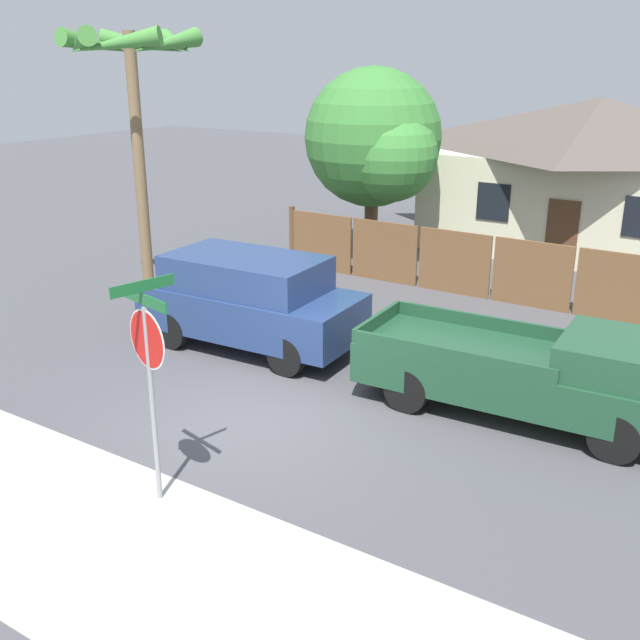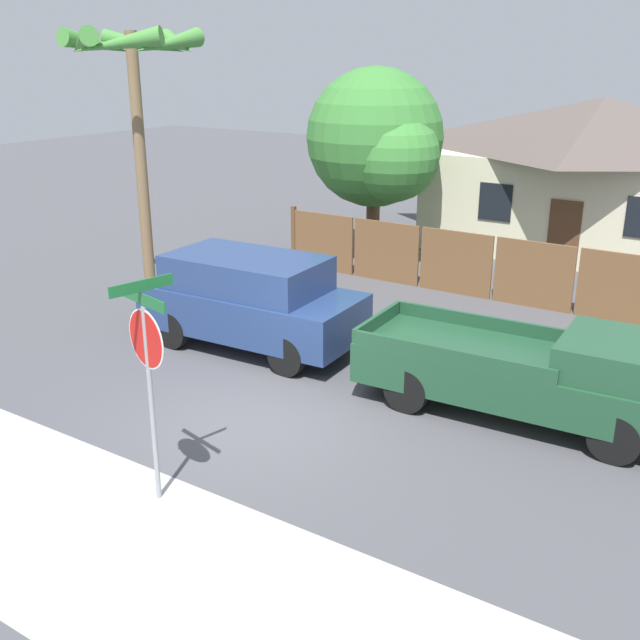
{
  "view_description": "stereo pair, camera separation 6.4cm",
  "coord_description": "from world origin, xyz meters",
  "px_view_note": "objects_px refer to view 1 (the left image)",
  "views": [
    {
      "loc": [
        7.07,
        -8.84,
        5.87
      ],
      "look_at": [
        0.56,
        1.2,
        1.6
      ],
      "focal_mm": 42.0,
      "sensor_mm": 36.0,
      "label": 1
    },
    {
      "loc": [
        7.12,
        -8.81,
        5.87
      ],
      "look_at": [
        0.56,
        1.2,
        1.6
      ],
      "focal_mm": 42.0,
      "sensor_mm": 36.0,
      "label": 2
    }
  ],
  "objects_px": {
    "palm_tree": "(132,67)",
    "orange_pickup": "(535,372)",
    "stop_sign": "(148,354)",
    "red_suv": "(250,299)",
    "house": "(594,172)",
    "oak_tree": "(377,142)"
  },
  "relations": [
    {
      "from": "palm_tree",
      "to": "house",
      "type": "bearing_deg",
      "value": 54.39
    },
    {
      "from": "orange_pickup",
      "to": "stop_sign",
      "type": "relative_size",
      "value": 1.77
    },
    {
      "from": "red_suv",
      "to": "orange_pickup",
      "type": "height_order",
      "value": "red_suv"
    },
    {
      "from": "oak_tree",
      "to": "stop_sign",
      "type": "distance_m",
      "value": 13.48
    },
    {
      "from": "palm_tree",
      "to": "orange_pickup",
      "type": "xyz_separation_m",
      "value": [
        10.38,
        -1.34,
        -4.73
      ]
    },
    {
      "from": "house",
      "to": "stop_sign",
      "type": "relative_size",
      "value": 3.15
    },
    {
      "from": "house",
      "to": "palm_tree",
      "type": "xyz_separation_m",
      "value": [
        -8.05,
        -11.24,
        3.16
      ]
    },
    {
      "from": "house",
      "to": "orange_pickup",
      "type": "bearing_deg",
      "value": -79.48
    },
    {
      "from": "palm_tree",
      "to": "stop_sign",
      "type": "xyz_separation_m",
      "value": [
        6.81,
        -6.6,
        -3.39
      ]
    },
    {
      "from": "palm_tree",
      "to": "oak_tree",
      "type": "bearing_deg",
      "value": 63.88
    },
    {
      "from": "orange_pickup",
      "to": "stop_sign",
      "type": "distance_m",
      "value": 6.5
    },
    {
      "from": "stop_sign",
      "to": "oak_tree",
      "type": "bearing_deg",
      "value": 119.29
    },
    {
      "from": "palm_tree",
      "to": "orange_pickup",
      "type": "height_order",
      "value": "palm_tree"
    },
    {
      "from": "oak_tree",
      "to": "palm_tree",
      "type": "xyz_separation_m",
      "value": [
        -3.08,
        -6.28,
        2.07
      ]
    },
    {
      "from": "oak_tree",
      "to": "red_suv",
      "type": "distance_m",
      "value": 8.11
    },
    {
      "from": "house",
      "to": "palm_tree",
      "type": "distance_m",
      "value": 14.18
    },
    {
      "from": "red_suv",
      "to": "stop_sign",
      "type": "height_order",
      "value": "stop_sign"
    },
    {
      "from": "palm_tree",
      "to": "stop_sign",
      "type": "distance_m",
      "value": 10.07
    },
    {
      "from": "oak_tree",
      "to": "palm_tree",
      "type": "relative_size",
      "value": 0.86
    },
    {
      "from": "oak_tree",
      "to": "palm_tree",
      "type": "height_order",
      "value": "palm_tree"
    },
    {
      "from": "red_suv",
      "to": "stop_sign",
      "type": "xyz_separation_m",
      "value": [
        2.46,
        -5.25,
        1.11
      ]
    },
    {
      "from": "stop_sign",
      "to": "red_suv",
      "type": "bearing_deg",
      "value": 128.29
    }
  ]
}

